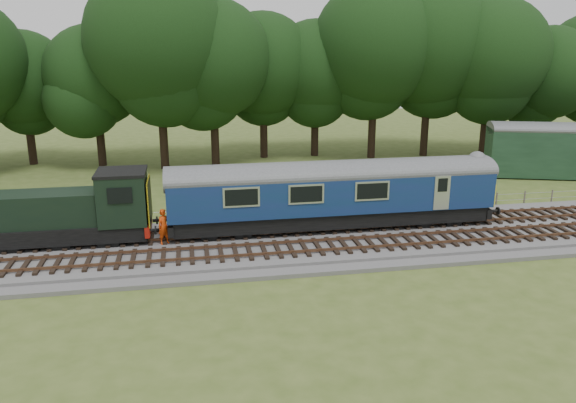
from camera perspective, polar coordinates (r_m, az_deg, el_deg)
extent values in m
plane|color=#41561F|center=(30.53, 4.93, -4.10)|extent=(120.00, 120.00, 0.00)
cube|color=#4C4C4F|center=(30.47, 4.94, -3.79)|extent=(70.00, 7.00, 0.35)
cube|color=brown|center=(30.99, 4.62, -2.82)|extent=(66.50, 0.07, 0.14)
cube|color=brown|center=(32.31, 3.97, -2.02)|extent=(66.50, 0.07, 0.14)
cube|color=brown|center=(28.27, 6.19, -4.73)|extent=(66.50, 0.07, 0.14)
cube|color=brown|center=(29.57, 5.40, -3.78)|extent=(66.50, 0.07, 0.14)
cube|color=black|center=(31.50, 4.50, -1.42)|extent=(17.46, 2.52, 0.85)
cube|color=navy|center=(31.11, 4.56, 1.09)|extent=(18.00, 2.80, 2.05)
cube|color=yellow|center=(34.59, 19.14, 1.12)|extent=(0.06, 2.74, 1.30)
cube|color=black|center=(33.56, 14.45, -1.16)|extent=(2.60, 2.00, 0.55)
cube|color=black|center=(30.63, -6.44, -2.37)|extent=(2.60, 2.00, 0.55)
cube|color=black|center=(31.22, -22.02, -2.83)|extent=(8.73, 2.39, 0.85)
cube|color=black|center=(31.14, -24.42, -0.73)|extent=(6.30, 2.08, 1.70)
cube|color=black|center=(30.24, -16.41, 0.39)|extent=(2.40, 2.55, 2.60)
cube|color=#9F160C|center=(30.59, -13.98, -2.39)|extent=(0.25, 2.60, 0.55)
cube|color=yellow|center=(30.18, -13.89, 0.15)|extent=(0.06, 2.55, 2.30)
imported|color=#E23F0B|center=(29.52, -12.46, -2.51)|extent=(0.80, 0.69, 1.86)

